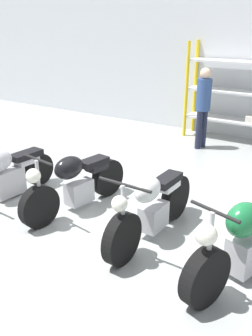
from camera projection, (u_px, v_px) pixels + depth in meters
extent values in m
plane|color=#9EA3A0|center=(111.00, 221.00, 5.43)|extent=(30.00, 30.00, 0.00)
cube|color=silver|center=(234.00, 62.00, 8.87)|extent=(30.00, 0.08, 3.60)
cylinder|color=yellow|center=(186.00, 90.00, 9.05)|extent=(0.08, 0.08, 2.28)
cylinder|color=yellow|center=(195.00, 87.00, 9.49)|extent=(0.08, 0.08, 2.28)
cube|color=silver|center=(251.00, 119.00, 8.59)|extent=(0.20, 0.22, 0.16)
cylinder|color=black|center=(39.00, 169.00, 6.57)|extent=(0.17, 0.57, 0.57)
cube|color=#ADADB2|center=(9.00, 182.00, 6.10)|extent=(0.26, 0.54, 0.44)
cube|color=black|center=(26.00, 155.00, 6.26)|extent=(0.29, 0.58, 0.10)
cube|color=#B7B7BF|center=(27.00, 160.00, 6.29)|extent=(0.24, 0.41, 0.12)
cylinder|color=black|center=(39.00, 207.00, 5.19)|extent=(0.23, 0.63, 0.62)
cylinder|color=black|center=(108.00, 177.00, 6.15)|extent=(0.23, 0.63, 0.62)
cube|color=#ADADB2|center=(79.00, 192.00, 5.72)|extent=(0.31, 0.46, 0.35)
ellipsoid|color=black|center=(69.00, 168.00, 5.44)|extent=(0.36, 0.53, 0.34)
cube|color=black|center=(94.00, 162.00, 5.81)|extent=(0.31, 0.51, 0.10)
cube|color=black|center=(97.00, 166.00, 5.89)|extent=(0.25, 0.36, 0.12)
cylinder|color=#ADADB2|center=(38.00, 184.00, 5.08)|extent=(0.06, 0.06, 0.68)
sphere|color=silver|center=(33.00, 176.00, 4.98)|extent=(0.20, 0.20, 0.20)
cylinder|color=black|center=(38.00, 160.00, 4.98)|extent=(0.60, 0.13, 0.04)
cylinder|color=black|center=(122.00, 239.00, 4.40)|extent=(0.17, 0.65, 0.65)
cylinder|color=black|center=(176.00, 197.00, 5.45)|extent=(0.17, 0.65, 0.65)
cube|color=#ADADB2|center=(154.00, 216.00, 4.98)|extent=(0.27, 0.42, 0.34)
ellipsoid|color=silver|center=(148.00, 190.00, 4.68)|extent=(0.29, 0.47, 0.32)
cube|color=black|center=(167.00, 180.00, 5.09)|extent=(0.24, 0.53, 0.10)
cube|color=silver|center=(169.00, 185.00, 5.16)|extent=(0.20, 0.37, 0.12)
cylinder|color=#ADADB2|center=(123.00, 213.00, 4.29)|extent=(0.05, 0.05, 0.68)
sphere|color=silver|center=(119.00, 204.00, 4.19)|extent=(0.19, 0.19, 0.19)
cylinder|color=black|center=(124.00, 185.00, 4.19)|extent=(0.70, 0.06, 0.04)
cylinder|color=black|center=(205.00, 277.00, 3.75)|extent=(0.34, 0.67, 0.65)
cube|color=#ADADB2|center=(247.00, 251.00, 4.22)|extent=(0.42, 0.57, 0.42)
ellipsoid|color=#196B38|center=(244.00, 220.00, 3.94)|extent=(0.44, 0.53, 0.38)
cylinder|color=#ADADB2|center=(209.00, 245.00, 3.62)|extent=(0.06, 0.06, 0.73)
sphere|color=silver|center=(206.00, 235.00, 3.53)|extent=(0.22, 0.22, 0.22)
cylinder|color=black|center=(215.00, 211.00, 3.51)|extent=(0.54, 0.20, 0.04)
cylinder|color=#1E2338|center=(204.00, 129.00, 8.47)|extent=(0.13, 0.13, 0.86)
cylinder|color=#1E2338|center=(199.00, 130.00, 8.36)|extent=(0.13, 0.13, 0.86)
cylinder|color=navy|center=(204.00, 95.00, 8.13)|extent=(0.40, 0.40, 0.68)
sphere|color=beige|center=(206.00, 73.00, 7.96)|extent=(0.23, 0.23, 0.23)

